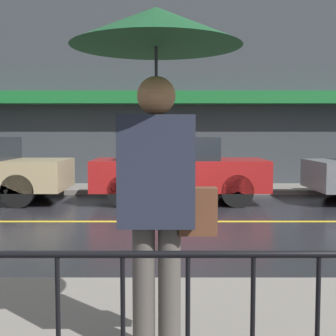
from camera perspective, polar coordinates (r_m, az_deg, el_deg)
The scene contains 7 objects.
ground_plane at distance 8.44m, azimuth -0.28°, elevation -6.55°, with size 80.00×80.00×0.00m, color black.
sidewalk_far at distance 12.90m, azimuth -0.13°, elevation -2.54°, with size 28.00×1.72×0.12m.
lane_marking at distance 8.44m, azimuth -0.28°, elevation -6.52°, with size 25.20×0.12×0.01m.
building_storefront at distance 13.85m, azimuth -0.11°, elevation 9.45°, with size 28.00×0.85×5.72m.
railing_foreground at distance 2.39m, azimuth -1.41°, elevation -17.80°, with size 12.00×0.04×0.89m.
pedestrian at distance 2.93m, azimuth -1.20°, elevation 9.63°, with size 1.06×1.06×2.23m.
car_red at distance 10.72m, azimuth 1.35°, elevation -0.12°, with size 3.92×1.72×1.49m.
Camera 1 is at (0.06, -8.29, 1.57)m, focal length 50.00 mm.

